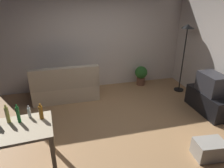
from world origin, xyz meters
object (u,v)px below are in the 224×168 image
Objects in this scene: bottle_squat at (7,115)px; torchiere_lamp at (186,40)px; couch at (66,87)px; storage_box at (209,149)px; potted_plant at (141,74)px; tv at (212,83)px; tv_stand at (208,102)px; bottle_clear at (29,112)px; bottle_amber at (41,112)px; bottle_green at (18,114)px; desk at (9,136)px.

torchiere_lamp is at bearing 23.99° from bottle_squat.
storage_box is (2.17, -2.75, -0.16)m from couch.
storage_box is (-0.92, -2.43, -1.26)m from torchiere_lamp.
potted_plant is at bearing -171.88° from couch.
tv is at bearing 53.63° from storage_box.
potted_plant is at bearing 89.74° from storage_box.
bottle_squat reaches higher than potted_plant.
storage_box is at bearing 128.35° from couch.
storage_box is at bearing 143.63° from tv.
potted_plant reaches higher than storage_box.
couch is 2.34m from bottle_squat.
tv is 0.33× the size of torchiere_lamp.
bottle_squat reaches higher than tv_stand.
tv is at bearing -90.00° from tv_stand.
bottle_clear is at bearing 98.26° from tv.
bottle_squat is (-3.98, -0.60, 0.19)m from tv.
tv_stand is 1.83× the size of tv.
bottle_clear is (-3.69, -1.71, -0.57)m from torchiere_lamp.
torchiere_lamp is (0.00, 1.17, 1.17)m from tv_stand.
couch reaches higher than tv_stand.
bottle_squat is at bearing -156.01° from torchiere_lamp.
storage_box is 1.91× the size of bottle_amber.
bottle_squat reaches higher than couch.
tv is 1.37m from torchiere_lamp.
tv is 3.88m from bottle_green.
torchiere_lamp reaches higher than bottle_clear.
bottle_green is at bearing 45.92° from desk.
bottle_clear is (0.29, 0.06, -0.04)m from bottle_squat.
bottle_clear is (0.14, 0.09, -0.04)m from bottle_green.
desk is at bearing -130.15° from bottle_green.
bottle_squat is 1.01× the size of bottle_green.
bottle_amber is (-3.51, -0.61, 0.63)m from tv_stand.
bottle_clear is (-3.69, -0.54, 0.15)m from tv.
tv_stand is at bearing -90.00° from torchiere_lamp.
couch is 3.46m from tv.
couch is 3.30m from torchiere_lamp.
bottle_amber is (-0.41, -2.10, 0.56)m from couch.
bottle_clear is at bearing -139.90° from potted_plant.
torchiere_lamp is 4.38m from bottle_squat.
couch is at bearing 65.36° from desk.
bottle_squat is 0.15m from bottle_green.
potted_plant is (-0.91, 1.81, -0.37)m from tv.
storage_box is 1.64× the size of bottle_squat.
tv_stand is 2.29× the size of storage_box.
tv is 1.25× the size of storage_box.
tv is 4.03m from bottle_squat.
desk is at bearing -136.93° from bottle_clear.
bottle_squat is at bearing 98.51° from tv.
tv_stand is 0.61× the size of torchiere_lamp.
bottle_clear is at bearing 73.78° from couch.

